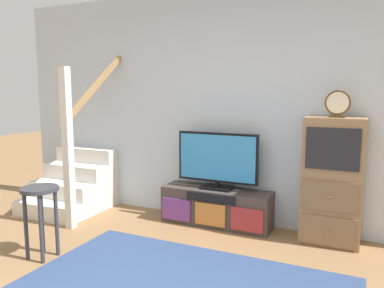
{
  "coord_description": "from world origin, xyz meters",
  "views": [
    {
      "loc": [
        1.25,
        -1.78,
        1.56
      ],
      "look_at": [
        -0.45,
        1.85,
        0.98
      ],
      "focal_mm": 35.74,
      "sensor_mm": 36.0,
      "label": 1
    }
  ],
  "objects_px": {
    "television": "(217,159)",
    "desk_clock": "(338,104)",
    "bar_stool_near": "(40,205)",
    "side_cabinet": "(332,181)",
    "media_console": "(216,207)"
  },
  "relations": [
    {
      "from": "television",
      "to": "side_cabinet",
      "type": "xyz_separation_m",
      "value": [
        1.24,
        -0.01,
        -0.13
      ]
    },
    {
      "from": "television",
      "to": "desk_clock",
      "type": "height_order",
      "value": "desk_clock"
    },
    {
      "from": "television",
      "to": "desk_clock",
      "type": "xyz_separation_m",
      "value": [
        1.26,
        -0.03,
        0.65
      ]
    },
    {
      "from": "television",
      "to": "bar_stool_near",
      "type": "relative_size",
      "value": 1.42
    },
    {
      "from": "media_console",
      "to": "bar_stool_near",
      "type": "xyz_separation_m",
      "value": [
        -1.15,
        -1.49,
        0.29
      ]
    },
    {
      "from": "side_cabinet",
      "to": "desk_clock",
      "type": "bearing_deg",
      "value": -48.29
    },
    {
      "from": "media_console",
      "to": "desk_clock",
      "type": "height_order",
      "value": "desk_clock"
    },
    {
      "from": "side_cabinet",
      "to": "bar_stool_near",
      "type": "relative_size",
      "value": 1.91
    },
    {
      "from": "desk_clock",
      "to": "side_cabinet",
      "type": "bearing_deg",
      "value": 131.71
    },
    {
      "from": "media_console",
      "to": "desk_clock",
      "type": "distance_m",
      "value": 1.74
    },
    {
      "from": "side_cabinet",
      "to": "media_console",
      "type": "bearing_deg",
      "value": -179.52
    },
    {
      "from": "media_console",
      "to": "desk_clock",
      "type": "xyz_separation_m",
      "value": [
        1.26,
        -0.0,
        1.21
      ]
    },
    {
      "from": "media_console",
      "to": "television",
      "type": "relative_size",
      "value": 1.33
    },
    {
      "from": "television",
      "to": "desk_clock",
      "type": "relative_size",
      "value": 3.6
    },
    {
      "from": "side_cabinet",
      "to": "desk_clock",
      "type": "xyz_separation_m",
      "value": [
        0.01,
        -0.02,
        0.78
      ]
    }
  ]
}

